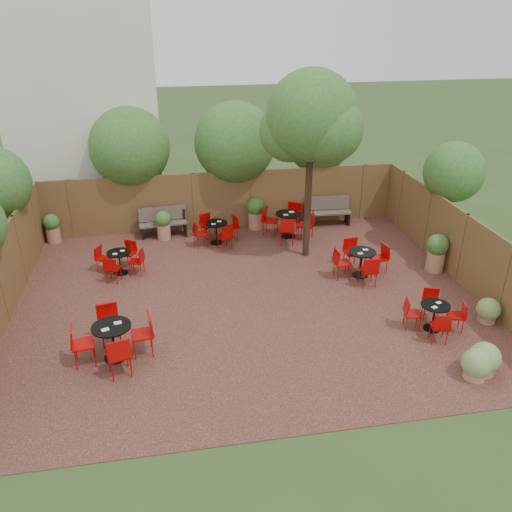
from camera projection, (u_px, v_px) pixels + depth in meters
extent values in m
plane|color=#354F23|center=(247.00, 299.00, 13.87)|extent=(80.00, 80.00, 0.00)
cube|color=#341915|center=(247.00, 298.00, 13.86)|extent=(12.00, 10.00, 0.02)
cube|color=brown|center=(224.00, 200.00, 17.86)|extent=(12.00, 0.08, 2.00)
cube|color=brown|center=(0.00, 285.00, 12.49)|extent=(0.08, 10.00, 2.00)
cube|color=brown|center=(462.00, 248.00, 14.37)|extent=(0.08, 10.00, 2.00)
cube|color=silver|center=(85.00, 100.00, 18.50)|extent=(5.00, 4.00, 8.00)
sphere|color=#306320|center=(130.00, 147.00, 17.23)|extent=(2.64, 2.64, 2.64)
sphere|color=#306320|center=(235.00, 143.00, 17.67)|extent=(2.76, 2.76, 2.76)
sphere|color=#306320|center=(318.00, 143.00, 18.39)|extent=(2.18, 2.18, 2.18)
sphere|color=#306320|center=(454.00, 172.00, 15.56)|extent=(1.80, 1.80, 1.80)
cylinder|color=black|center=(309.00, 186.00, 15.27)|extent=(0.24, 0.24, 4.50)
sphere|color=#306320|center=(312.00, 115.00, 14.38)|extent=(2.55, 2.55, 2.55)
sphere|color=#306320|center=(290.00, 131.00, 14.88)|extent=(1.79, 1.79, 1.79)
sphere|color=#306320|center=(329.00, 129.00, 14.23)|extent=(1.86, 1.86, 1.86)
cube|color=brown|center=(163.00, 224.00, 17.36)|extent=(1.61, 0.64, 0.05)
cube|color=brown|center=(162.00, 213.00, 17.42)|extent=(1.57, 0.28, 0.47)
cube|color=black|center=(142.00, 232.00, 17.36)|extent=(0.11, 0.48, 0.42)
cube|color=black|center=(185.00, 229.00, 17.58)|extent=(0.11, 0.48, 0.42)
cube|color=brown|center=(328.00, 213.00, 18.25)|extent=(1.62, 0.54, 0.05)
cube|color=brown|center=(327.00, 203.00, 18.31)|extent=(1.61, 0.18, 0.48)
cube|color=black|center=(307.00, 220.00, 18.24)|extent=(0.08, 0.48, 0.43)
cube|color=black|center=(347.00, 218.00, 18.47)|extent=(0.08, 0.48, 0.43)
cylinder|color=black|center=(116.00, 357.00, 11.52)|extent=(0.49, 0.49, 0.03)
cylinder|color=black|center=(113.00, 342.00, 11.35)|extent=(0.06, 0.06, 0.78)
cylinder|color=black|center=(111.00, 327.00, 11.17)|extent=(0.85, 0.85, 0.03)
cube|color=white|center=(118.00, 323.00, 11.26)|extent=(0.17, 0.13, 0.02)
cube|color=white|center=(105.00, 330.00, 11.03)|extent=(0.17, 0.13, 0.02)
cylinder|color=black|center=(121.00, 273.00, 15.14)|extent=(0.40, 0.40, 0.03)
cylinder|color=black|center=(120.00, 263.00, 15.00)|extent=(0.05, 0.05, 0.63)
cylinder|color=black|center=(119.00, 253.00, 14.86)|extent=(0.68, 0.68, 0.03)
cube|color=white|center=(123.00, 251.00, 14.93)|extent=(0.15, 0.13, 0.01)
cube|color=white|center=(115.00, 254.00, 14.74)|extent=(0.15, 0.13, 0.01)
cylinder|color=black|center=(432.00, 328.00, 12.55)|extent=(0.40, 0.40, 0.03)
cylinder|color=black|center=(434.00, 317.00, 12.41)|extent=(0.05, 0.05, 0.63)
cylinder|color=black|center=(436.00, 305.00, 12.26)|extent=(0.69, 0.69, 0.03)
cube|color=white|center=(439.00, 303.00, 12.34)|extent=(0.15, 0.12, 0.01)
cube|color=white|center=(434.00, 307.00, 12.14)|extent=(0.15, 0.12, 0.01)
cylinder|color=black|center=(360.00, 275.00, 15.00)|extent=(0.45, 0.45, 0.03)
cylinder|color=black|center=(361.00, 264.00, 14.84)|extent=(0.05, 0.05, 0.72)
cylinder|color=black|center=(362.00, 252.00, 14.68)|extent=(0.78, 0.78, 0.03)
cube|color=white|center=(365.00, 250.00, 14.76)|extent=(0.15, 0.12, 0.02)
cube|color=white|center=(360.00, 253.00, 14.54)|extent=(0.15, 0.12, 0.02)
cylinder|color=black|center=(217.00, 242.00, 17.05)|extent=(0.42, 0.42, 0.03)
cylinder|color=black|center=(216.00, 233.00, 16.90)|extent=(0.05, 0.05, 0.67)
cylinder|color=black|center=(216.00, 223.00, 16.75)|extent=(0.73, 0.73, 0.03)
cube|color=white|center=(219.00, 221.00, 16.83)|extent=(0.16, 0.14, 0.01)
cube|color=white|center=(213.00, 224.00, 16.63)|extent=(0.16, 0.14, 0.01)
cylinder|color=black|center=(288.00, 236.00, 17.53)|extent=(0.49, 0.49, 0.03)
cylinder|color=black|center=(288.00, 225.00, 17.36)|extent=(0.06, 0.06, 0.77)
cylinder|color=black|center=(288.00, 214.00, 17.18)|extent=(0.84, 0.84, 0.03)
cube|color=white|center=(292.00, 212.00, 17.27)|extent=(0.18, 0.16, 0.02)
cube|color=white|center=(286.00, 215.00, 17.04)|extent=(0.18, 0.16, 0.02)
cylinder|color=#A67153|center=(164.00, 231.00, 17.27)|extent=(0.44, 0.44, 0.51)
sphere|color=#306320|center=(163.00, 219.00, 17.07)|extent=(0.53, 0.53, 0.53)
cylinder|color=#A67153|center=(256.00, 220.00, 18.06)|extent=(0.51, 0.51, 0.58)
sphere|color=#306320|center=(256.00, 206.00, 17.83)|extent=(0.61, 0.61, 0.61)
cylinder|color=#A67153|center=(54.00, 235.00, 17.03)|extent=(0.44, 0.44, 0.50)
sphere|color=#306320|center=(51.00, 222.00, 16.83)|extent=(0.53, 0.53, 0.53)
cylinder|color=#A67153|center=(435.00, 261.00, 15.18)|extent=(0.52, 0.52, 0.59)
sphere|color=#306320|center=(438.00, 245.00, 14.95)|extent=(0.62, 0.62, 0.62)
cylinder|color=#A67153|center=(482.00, 368.00, 11.03)|extent=(0.48, 0.48, 0.22)
sphere|color=olive|center=(485.00, 358.00, 10.91)|extent=(0.66, 0.66, 0.66)
cylinder|color=#A67153|center=(474.00, 373.00, 10.88)|extent=(0.46, 0.46, 0.21)
sphere|color=olive|center=(477.00, 363.00, 10.77)|extent=(0.62, 0.62, 0.62)
cylinder|color=#A67153|center=(487.00, 318.00, 12.83)|extent=(0.42, 0.42, 0.19)
sphere|color=olive|center=(488.00, 309.00, 12.72)|extent=(0.57, 0.57, 0.57)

